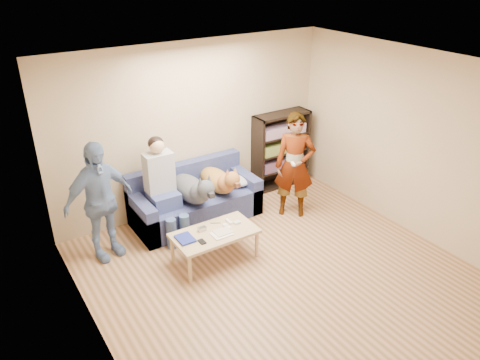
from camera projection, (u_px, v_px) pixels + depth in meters
ground at (293, 285)px, 5.77m from camera, size 5.00×5.00×0.00m
ceiling at (306, 76)px, 4.63m from camera, size 5.00×5.00×0.00m
wall_back at (194, 128)px, 7.09m from camera, size 4.50×0.00×4.50m
wall_left at (99, 256)px, 4.11m from camera, size 0.00×5.00×5.00m
wall_right at (428, 150)px, 6.29m from camera, size 0.00×5.00×5.00m
blanket at (240, 181)px, 7.27m from camera, size 0.39×0.33×0.14m
person_standing_right at (295, 166)px, 7.01m from camera, size 0.71×0.68×1.63m
person_standing_left at (99, 202)px, 5.99m from camera, size 1.02×0.60×1.64m
held_controller at (293, 164)px, 6.69m from camera, size 0.07×0.12×0.03m
notebook_blue at (185, 239)px, 5.92m from camera, size 0.20×0.26×0.03m
papers at (222, 234)px, 6.03m from camera, size 0.26×0.20×0.02m
magazine at (223, 232)px, 6.05m from camera, size 0.22×0.17×0.01m
camera_silver at (202, 229)px, 6.10m from camera, size 0.11×0.06×0.05m
controller_a at (229, 222)px, 6.29m from camera, size 0.04×0.13×0.03m
controller_b at (237, 223)px, 6.27m from camera, size 0.09×0.06×0.03m
headphone_cup_a at (228, 228)px, 6.16m from camera, size 0.07×0.07×0.02m
headphone_cup_b at (225, 225)px, 6.22m from camera, size 0.07×0.07×0.02m
pen_orange at (219, 238)px, 5.95m from camera, size 0.13×0.06×0.01m
pen_black at (216, 223)px, 6.28m from camera, size 0.13×0.08×0.01m
wallet at (202, 242)px, 5.87m from camera, size 0.07×0.12×0.02m
sofa at (194, 202)px, 7.11m from camera, size 1.90×0.85×0.82m
person_seated at (163, 184)px, 6.53m from camera, size 0.40×0.73×1.47m
dog_gray at (193, 189)px, 6.72m from camera, size 0.39×1.24×0.57m
dog_tan at (220, 181)px, 7.00m from camera, size 0.37×1.14×0.53m
coffee_table at (215, 235)px, 6.10m from camera, size 1.10×0.60×0.42m
bookshelf at (280, 148)px, 7.99m from camera, size 1.00×0.34×1.30m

